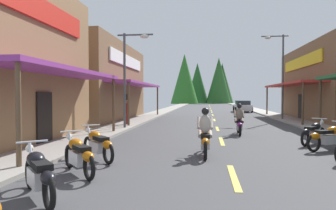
{
  "coord_description": "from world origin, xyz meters",
  "views": [
    {
      "loc": [
        -0.66,
        0.44,
        1.93
      ],
      "look_at": [
        -4.67,
        32.34,
        1.01
      ],
      "focal_mm": 32.58,
      "sensor_mm": 36.0,
      "label": 1
    }
  ],
  "objects_px": {
    "pedestrian_waiting": "(127,111)",
    "motorcycle_parked_left_3": "(98,144)",
    "motorcycle_parked_right_4": "(329,137)",
    "motorcycle_parked_left_1": "(39,173)",
    "motorcycle_parked_left_2": "(79,155)",
    "motorcycle_parked_right_5": "(313,132)",
    "rider_cruising_lead": "(205,136)",
    "parked_car_curbside": "(243,106)",
    "streetlamp_left": "(130,66)",
    "streetlamp_right": "(279,66)",
    "rider_cruising_trailing": "(239,122)"
  },
  "relations": [
    {
      "from": "motorcycle_parked_left_2",
      "to": "rider_cruising_lead",
      "type": "relative_size",
      "value": 0.78
    },
    {
      "from": "motorcycle_parked_right_5",
      "to": "parked_car_curbside",
      "type": "relative_size",
      "value": 0.39
    },
    {
      "from": "motorcycle_parked_left_1",
      "to": "motorcycle_parked_right_4",
      "type": "bearing_deg",
      "value": -93.4
    },
    {
      "from": "rider_cruising_lead",
      "to": "motorcycle_parked_right_5",
      "type": "bearing_deg",
      "value": -57.29
    },
    {
      "from": "motorcycle_parked_right_5",
      "to": "rider_cruising_lead",
      "type": "height_order",
      "value": "rider_cruising_lead"
    },
    {
      "from": "streetlamp_right",
      "to": "motorcycle_parked_left_3",
      "type": "height_order",
      "value": "streetlamp_right"
    },
    {
      "from": "motorcycle_parked_left_2",
      "to": "motorcycle_parked_left_3",
      "type": "bearing_deg",
      "value": -37.51
    },
    {
      "from": "streetlamp_right",
      "to": "rider_cruising_trailing",
      "type": "height_order",
      "value": "streetlamp_right"
    },
    {
      "from": "streetlamp_right",
      "to": "pedestrian_waiting",
      "type": "distance_m",
      "value": 12.8
    },
    {
      "from": "motorcycle_parked_left_1",
      "to": "motorcycle_parked_left_2",
      "type": "relative_size",
      "value": 0.99
    },
    {
      "from": "motorcycle_parked_left_3",
      "to": "rider_cruising_lead",
      "type": "distance_m",
      "value": 3.4
    },
    {
      "from": "pedestrian_waiting",
      "to": "motorcycle_parked_left_3",
      "type": "bearing_deg",
      "value": -104.24
    },
    {
      "from": "rider_cruising_trailing",
      "to": "motorcycle_parked_left_2",
      "type": "bearing_deg",
      "value": 152.7
    },
    {
      "from": "motorcycle_parked_right_4",
      "to": "motorcycle_parked_left_3",
      "type": "distance_m",
      "value": 7.98
    },
    {
      "from": "motorcycle_parked_right_4",
      "to": "motorcycle_parked_left_3",
      "type": "relative_size",
      "value": 1.17
    },
    {
      "from": "motorcycle_parked_right_4",
      "to": "pedestrian_waiting",
      "type": "xyz_separation_m",
      "value": [
        -9.4,
        7.84,
        0.49
      ]
    },
    {
      "from": "motorcycle_parked_left_3",
      "to": "rider_cruising_lead",
      "type": "relative_size",
      "value": 0.76
    },
    {
      "from": "motorcycle_parked_right_5",
      "to": "motorcycle_parked_right_4",
      "type": "bearing_deg",
      "value": -136.0
    },
    {
      "from": "pedestrian_waiting",
      "to": "streetlamp_left",
      "type": "bearing_deg",
      "value": -94.39
    },
    {
      "from": "motorcycle_parked_right_4",
      "to": "motorcycle_parked_right_5",
      "type": "distance_m",
      "value": 1.39
    },
    {
      "from": "streetlamp_right",
      "to": "motorcycle_parked_left_1",
      "type": "height_order",
      "value": "streetlamp_right"
    },
    {
      "from": "motorcycle_parked_left_1",
      "to": "rider_cruising_lead",
      "type": "distance_m",
      "value": 5.53
    },
    {
      "from": "motorcycle_parked_left_3",
      "to": "motorcycle_parked_right_4",
      "type": "bearing_deg",
      "value": -114.85
    },
    {
      "from": "pedestrian_waiting",
      "to": "motorcycle_parked_left_2",
      "type": "bearing_deg",
      "value": -105.06
    },
    {
      "from": "pedestrian_waiting",
      "to": "parked_car_curbside",
      "type": "height_order",
      "value": "pedestrian_waiting"
    },
    {
      "from": "parked_car_curbside",
      "to": "rider_cruising_trailing",
      "type": "bearing_deg",
      "value": 173.27
    },
    {
      "from": "rider_cruising_lead",
      "to": "parked_car_curbside",
      "type": "distance_m",
      "value": 28.61
    },
    {
      "from": "streetlamp_left",
      "to": "motorcycle_parked_right_5",
      "type": "xyz_separation_m",
      "value": [
        8.63,
        -4.48,
        -3.19
      ]
    },
    {
      "from": "motorcycle_parked_left_2",
      "to": "rider_cruising_trailing",
      "type": "height_order",
      "value": "rider_cruising_trailing"
    },
    {
      "from": "streetlamp_left",
      "to": "motorcycle_parked_left_3",
      "type": "distance_m",
      "value": 9.07
    },
    {
      "from": "streetlamp_right",
      "to": "rider_cruising_lead",
      "type": "bearing_deg",
      "value": -110.7
    },
    {
      "from": "rider_cruising_lead",
      "to": "pedestrian_waiting",
      "type": "distance_m",
      "value": 10.59
    },
    {
      "from": "rider_cruising_lead",
      "to": "pedestrian_waiting",
      "type": "xyz_separation_m",
      "value": [
        -5.06,
        9.3,
        0.33
      ]
    },
    {
      "from": "motorcycle_parked_left_3",
      "to": "pedestrian_waiting",
      "type": "xyz_separation_m",
      "value": [
        -1.84,
        10.39,
        0.49
      ]
    },
    {
      "from": "motorcycle_parked_left_2",
      "to": "pedestrian_waiting",
      "type": "height_order",
      "value": "pedestrian_waiting"
    },
    {
      "from": "motorcycle_parked_right_5",
      "to": "motorcycle_parked_left_1",
      "type": "relative_size",
      "value": 1.01
    },
    {
      "from": "motorcycle_parked_left_2",
      "to": "streetlamp_right",
      "type": "bearing_deg",
      "value": -67.75
    },
    {
      "from": "motorcycle_parked_right_4",
      "to": "rider_cruising_trailing",
      "type": "distance_m",
      "value": 4.98
    },
    {
      "from": "streetlamp_left",
      "to": "rider_cruising_lead",
      "type": "xyz_separation_m",
      "value": [
        4.34,
        -7.33,
        -3.02
      ]
    },
    {
      "from": "motorcycle_parked_left_3",
      "to": "motorcycle_parked_left_1",
      "type": "bearing_deg",
      "value": 138.62
    },
    {
      "from": "parked_car_curbside",
      "to": "streetlamp_right",
      "type": "bearing_deg",
      "value": -173.98
    },
    {
      "from": "pedestrian_waiting",
      "to": "motorcycle_parked_right_5",
      "type": "bearing_deg",
      "value": -58.92
    },
    {
      "from": "streetlamp_left",
      "to": "motorcycle_parked_left_1",
      "type": "relative_size",
      "value": 3.39
    },
    {
      "from": "motorcycle_parked_right_5",
      "to": "rider_cruising_lead",
      "type": "bearing_deg",
      "value": 165.22
    },
    {
      "from": "motorcycle_parked_right_5",
      "to": "parked_car_curbside",
      "type": "xyz_separation_m",
      "value": [
        0.17,
        25.41,
        0.2
      ]
    },
    {
      "from": "motorcycle_parked_left_1",
      "to": "motorcycle_parked_left_3",
      "type": "height_order",
      "value": "same"
    },
    {
      "from": "streetlamp_left",
      "to": "streetlamp_right",
      "type": "distance_m",
      "value": 12.86
    },
    {
      "from": "motorcycle_parked_left_1",
      "to": "motorcycle_parked_left_2",
      "type": "height_order",
      "value": "same"
    },
    {
      "from": "streetlamp_left",
      "to": "motorcycle_parked_left_1",
      "type": "height_order",
      "value": "streetlamp_left"
    },
    {
      "from": "motorcycle_parked_right_4",
      "to": "motorcycle_parked_left_1",
      "type": "relative_size",
      "value": 1.16
    }
  ]
}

